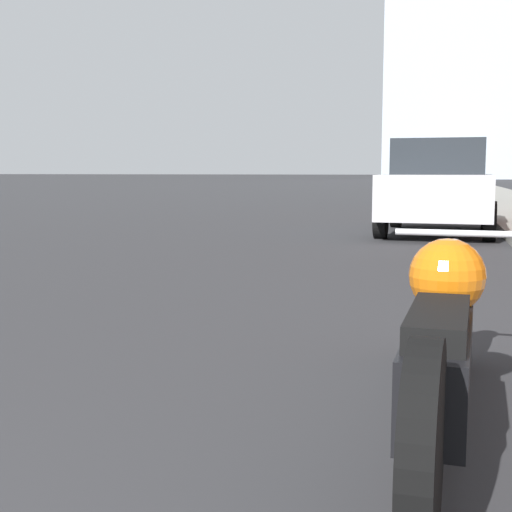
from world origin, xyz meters
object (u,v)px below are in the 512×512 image
parked_car_silver (439,187)px  parked_car_white (432,179)px  parked_car_yellow (433,176)px  motorcycle (443,338)px

parked_car_silver → parked_car_white: 11.99m
parked_car_white → parked_car_yellow: size_ratio=0.98×
parked_car_silver → parked_car_white: bearing=93.6°
parked_car_yellow → motorcycle: bearing=-89.3°
parked_car_silver → parked_car_yellow: 24.67m
parked_car_yellow → parked_car_silver: bearing=-89.2°
parked_car_white → motorcycle: bearing=-91.0°
parked_car_silver → parked_car_yellow: (-0.23, 24.66, 0.02)m
parked_car_silver → motorcycle: bearing=-87.2°
motorcycle → parked_car_white: 22.05m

